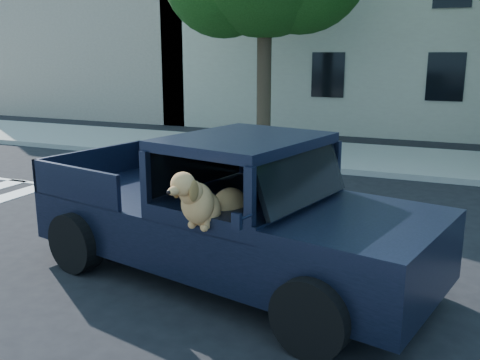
{
  "coord_description": "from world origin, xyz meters",
  "views": [
    {
      "loc": [
        1.88,
        -5.87,
        3.0
      ],
      "look_at": [
        -0.62,
        -0.08,
        1.49
      ],
      "focal_mm": 40.0,
      "sensor_mm": 36.0,
      "label": 1
    }
  ],
  "objects": [
    {
      "name": "building_left",
      "position": [
        -15.0,
        16.5,
        4.0
      ],
      "size": [
        12.0,
        6.0,
        8.0
      ],
      "primitive_type": "cube",
      "color": "tan",
      "rests_on": "ground"
    },
    {
      "name": "far_sidewalk",
      "position": [
        0.0,
        9.2,
        0.07
      ],
      "size": [
        60.0,
        4.0,
        0.15
      ],
      "primitive_type": "cube",
      "color": "gray",
      "rests_on": "ground"
    },
    {
      "name": "lane_stripes",
      "position": [
        2.0,
        3.4,
        0.01
      ],
      "size": [
        21.6,
        0.14,
        0.01
      ],
      "primitive_type": null,
      "color": "silver",
      "rests_on": "ground"
    },
    {
      "name": "ground",
      "position": [
        0.0,
        0.0,
        0.0
      ],
      "size": [
        120.0,
        120.0,
        0.0
      ],
      "primitive_type": "plane",
      "color": "black",
      "rests_on": "ground"
    },
    {
      "name": "pickup_truck",
      "position": [
        -1.06,
        0.32,
        0.67
      ],
      "size": [
        5.83,
        3.36,
        1.97
      ],
      "rotation": [
        0.0,
        0.0,
        -0.22
      ],
      "color": "black",
      "rests_on": "ground"
    }
  ]
}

